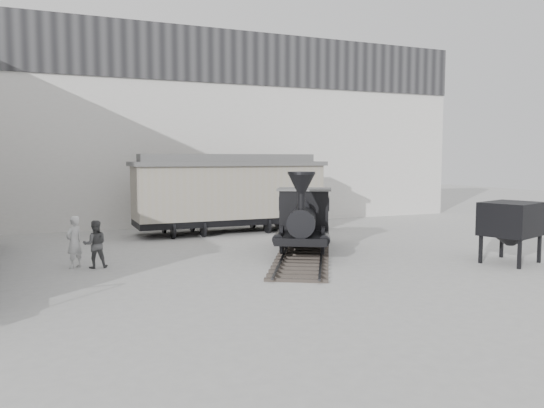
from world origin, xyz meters
name	(u,v)px	position (x,y,z in m)	size (l,w,h in m)	color
ground	(311,275)	(0.00, 0.00, 0.00)	(90.00, 90.00, 0.00)	#9E9E9B
north_wall	(194,128)	(0.00, 14.98, 5.55)	(34.00, 2.51, 11.00)	silver
locomotive	(304,223)	(1.56, 3.72, 1.19)	(6.16, 8.98, 3.23)	#3C332E
boxcar	(229,192)	(0.65, 10.52, 2.10)	(9.79, 3.12, 4.00)	black
visitor_a	(74,242)	(-7.07, 4.18, 0.91)	(0.66, 0.44, 1.82)	silver
visitor_b	(95,244)	(-6.40, 3.90, 0.83)	(0.81, 0.63, 1.66)	#48494A
coal_hopper	(511,223)	(7.58, -1.01, 1.45)	(2.47, 2.24, 2.22)	black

